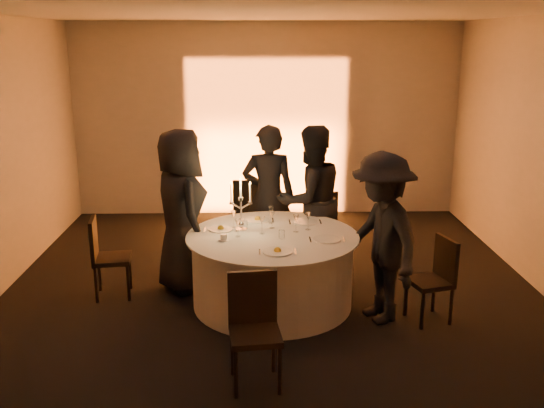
{
  "coord_description": "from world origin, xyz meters",
  "views": [
    {
      "loc": [
        -0.16,
        -5.98,
        2.75
      ],
      "look_at": [
        0.0,
        0.2,
        1.05
      ],
      "focal_mm": 40.0,
      "sensor_mm": 36.0,
      "label": 1
    }
  ],
  "objects_px": {
    "candelabra": "(241,212)",
    "chair_back_right": "(318,223)",
    "chair_left": "(105,253)",
    "coffee_cup": "(224,237)",
    "guest_back_left": "(268,197)",
    "guest_right": "(381,238)",
    "chair_back_left": "(251,210)",
    "chair_front": "(254,322)",
    "chair_right": "(436,275)",
    "guest_back_right": "(311,200)",
    "guest_left": "(181,211)",
    "banquet_table": "(272,270)"
  },
  "relations": [
    {
      "from": "guest_back_right",
      "to": "candelabra",
      "type": "height_order",
      "value": "guest_back_right"
    },
    {
      "from": "chair_right",
      "to": "guest_left",
      "type": "xyz_separation_m",
      "value": [
        -2.61,
        0.88,
        0.43
      ]
    },
    {
      "from": "chair_back_left",
      "to": "chair_front",
      "type": "height_order",
      "value": "chair_back_left"
    },
    {
      "from": "coffee_cup",
      "to": "candelabra",
      "type": "xyz_separation_m",
      "value": [
        0.17,
        0.32,
        0.17
      ]
    },
    {
      "from": "chair_right",
      "to": "chair_left",
      "type": "bearing_deg",
      "value": -116.69
    },
    {
      "from": "banquet_table",
      "to": "guest_left",
      "type": "distance_m",
      "value": 1.22
    },
    {
      "from": "guest_back_right",
      "to": "chair_left",
      "type": "bearing_deg",
      "value": -10.46
    },
    {
      "from": "chair_left",
      "to": "chair_front",
      "type": "bearing_deg",
      "value": -145.0
    },
    {
      "from": "chair_right",
      "to": "coffee_cup",
      "type": "bearing_deg",
      "value": -113.02
    },
    {
      "from": "chair_front",
      "to": "coffee_cup",
      "type": "height_order",
      "value": "chair_front"
    },
    {
      "from": "banquet_table",
      "to": "coffee_cup",
      "type": "bearing_deg",
      "value": -162.9
    },
    {
      "from": "chair_front",
      "to": "guest_left",
      "type": "height_order",
      "value": "guest_left"
    },
    {
      "from": "guest_back_right",
      "to": "chair_right",
      "type": "bearing_deg",
      "value": 103.04
    },
    {
      "from": "guest_back_left",
      "to": "guest_right",
      "type": "distance_m",
      "value": 1.87
    },
    {
      "from": "chair_front",
      "to": "candelabra",
      "type": "bearing_deg",
      "value": 88.2
    },
    {
      "from": "chair_left",
      "to": "chair_front",
      "type": "distance_m",
      "value": 2.37
    },
    {
      "from": "chair_left",
      "to": "guest_left",
      "type": "height_order",
      "value": "guest_left"
    },
    {
      "from": "chair_back_right",
      "to": "coffee_cup",
      "type": "relative_size",
      "value": 8.42
    },
    {
      "from": "chair_left",
      "to": "guest_right",
      "type": "xyz_separation_m",
      "value": [
        2.87,
        -0.62,
        0.35
      ]
    },
    {
      "from": "chair_left",
      "to": "guest_right",
      "type": "relative_size",
      "value": 0.52
    },
    {
      "from": "chair_right",
      "to": "guest_left",
      "type": "height_order",
      "value": "guest_left"
    },
    {
      "from": "chair_left",
      "to": "guest_back_right",
      "type": "relative_size",
      "value": 0.5
    },
    {
      "from": "coffee_cup",
      "to": "chair_back_right",
      "type": "bearing_deg",
      "value": 51.35
    },
    {
      "from": "chair_back_right",
      "to": "chair_right",
      "type": "bearing_deg",
      "value": 97.65
    },
    {
      "from": "chair_front",
      "to": "guest_left",
      "type": "xyz_separation_m",
      "value": [
        -0.81,
        1.95,
        0.39
      ]
    },
    {
      "from": "chair_right",
      "to": "candelabra",
      "type": "height_order",
      "value": "candelabra"
    },
    {
      "from": "chair_left",
      "to": "candelabra",
      "type": "xyz_separation_m",
      "value": [
        1.48,
        -0.07,
        0.47
      ]
    },
    {
      "from": "chair_back_right",
      "to": "guest_left",
      "type": "xyz_separation_m",
      "value": [
        -1.6,
        -0.77,
        0.39
      ]
    },
    {
      "from": "coffee_cup",
      "to": "guest_back_left",
      "type": "bearing_deg",
      "value": 69.89
    },
    {
      "from": "chair_back_right",
      "to": "guest_left",
      "type": "bearing_deg",
      "value": 1.64
    },
    {
      "from": "chair_back_right",
      "to": "guest_back_right",
      "type": "xyz_separation_m",
      "value": [
        -0.13,
        -0.3,
        0.37
      ]
    },
    {
      "from": "chair_back_right",
      "to": "chair_back_left",
      "type": "bearing_deg",
      "value": -54.26
    },
    {
      "from": "guest_back_left",
      "to": "guest_left",
      "type": "bearing_deg",
      "value": 36.29
    },
    {
      "from": "banquet_table",
      "to": "chair_front",
      "type": "xyz_separation_m",
      "value": [
        -0.19,
        -1.49,
        0.13
      ]
    },
    {
      "from": "chair_left",
      "to": "chair_back_right",
      "type": "xyz_separation_m",
      "value": [
        2.42,
        0.99,
        0.02
      ]
    },
    {
      "from": "chair_right",
      "to": "guest_right",
      "type": "bearing_deg",
      "value": -109.92
    },
    {
      "from": "chair_back_right",
      "to": "candelabra",
      "type": "bearing_deg",
      "value": 24.6
    },
    {
      "from": "chair_back_right",
      "to": "guest_back_left",
      "type": "xyz_separation_m",
      "value": [
        -0.62,
        -0.07,
        0.36
      ]
    },
    {
      "from": "chair_left",
      "to": "chair_front",
      "type": "xyz_separation_m",
      "value": [
        1.62,
        -1.73,
        0.02
      ]
    },
    {
      "from": "guest_right",
      "to": "chair_back_left",
      "type": "bearing_deg",
      "value": -168.04
    },
    {
      "from": "guest_back_left",
      "to": "candelabra",
      "type": "distance_m",
      "value": 1.04
    },
    {
      "from": "guest_back_left",
      "to": "guest_right",
      "type": "bearing_deg",
      "value": 125.92
    },
    {
      "from": "chair_left",
      "to": "guest_left",
      "type": "distance_m",
      "value": 0.94
    },
    {
      "from": "guest_back_right",
      "to": "chair_front",
      "type": "bearing_deg",
      "value": 47.42
    },
    {
      "from": "coffee_cup",
      "to": "candelabra",
      "type": "height_order",
      "value": "candelabra"
    },
    {
      "from": "candelabra",
      "to": "chair_back_right",
      "type": "bearing_deg",
      "value": 48.51
    },
    {
      "from": "candelabra",
      "to": "guest_right",
      "type": "bearing_deg",
      "value": -21.61
    },
    {
      "from": "chair_back_right",
      "to": "guest_left",
      "type": "relative_size",
      "value": 0.51
    },
    {
      "from": "chair_back_right",
      "to": "guest_left",
      "type": "distance_m",
      "value": 1.82
    },
    {
      "from": "banquet_table",
      "to": "chair_back_right",
      "type": "distance_m",
      "value": 1.37
    }
  ]
}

